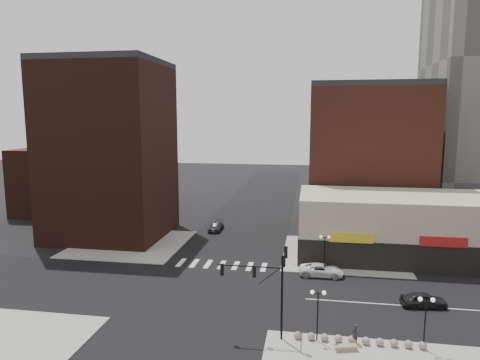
# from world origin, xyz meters

# --- Properties ---
(ground) EXTENTS (240.00, 240.00, 0.00)m
(ground) POSITION_xyz_m (0.00, 0.00, 0.00)
(ground) COLOR black
(ground) RESTS_ON ground
(road_ew) EXTENTS (200.00, 14.00, 0.02)m
(road_ew) POSITION_xyz_m (0.00, 0.00, 0.01)
(road_ew) COLOR black
(road_ew) RESTS_ON ground
(road_ns) EXTENTS (14.00, 200.00, 0.02)m
(road_ns) POSITION_xyz_m (0.00, 0.00, 0.01)
(road_ns) COLOR black
(road_ns) RESTS_ON ground
(sidewalk_nw) EXTENTS (15.00, 15.00, 0.12)m
(sidewalk_nw) POSITION_xyz_m (-14.50, 14.50, 0.06)
(sidewalk_nw) COLOR gray
(sidewalk_nw) RESTS_ON ground
(sidewalk_ne) EXTENTS (15.00, 15.00, 0.12)m
(sidewalk_ne) POSITION_xyz_m (14.50, 14.50, 0.06)
(sidewalk_ne) COLOR gray
(sidewalk_ne) RESTS_ON ground
(building_nw) EXTENTS (16.00, 15.00, 25.00)m
(building_nw) POSITION_xyz_m (-19.00, 18.50, 12.50)
(building_nw) COLOR #381911
(building_nw) RESTS_ON ground
(building_nw_low) EXTENTS (20.00, 18.00, 12.00)m
(building_nw_low) POSITION_xyz_m (-32.00, 34.00, 6.00)
(building_nw_low) COLOR #381911
(building_nw_low) RESTS_ON ground
(building_ne_midrise) EXTENTS (18.00, 15.00, 22.00)m
(building_ne_midrise) POSITION_xyz_m (19.00, 29.50, 11.00)
(building_ne_midrise) COLOR brown
(building_ne_midrise) RESTS_ON ground
(building_ne_row) EXTENTS (24.20, 12.20, 8.00)m
(building_ne_row) POSITION_xyz_m (21.00, 15.00, 3.30)
(building_ne_row) COLOR #BFB098
(building_ne_row) RESTS_ON ground
(traffic_signal) EXTENTS (5.59, 3.09, 7.77)m
(traffic_signal) POSITION_xyz_m (7.24, -7.83, 4.96)
(traffic_signal) COLOR black
(traffic_signal) RESTS_ON ground
(street_lamp_se_a) EXTENTS (1.22, 0.32, 4.16)m
(street_lamp_se_a) POSITION_xyz_m (11.00, -8.00, 3.29)
(street_lamp_se_a) COLOR black
(street_lamp_se_a) RESTS_ON sidewalk_se
(street_lamp_se_b) EXTENTS (1.22, 0.32, 4.16)m
(street_lamp_se_b) POSITION_xyz_m (19.00, -8.00, 3.29)
(street_lamp_se_b) COLOR black
(street_lamp_se_b) RESTS_ON sidewalk_se
(street_lamp_ne) EXTENTS (1.22, 0.32, 4.16)m
(street_lamp_ne) POSITION_xyz_m (12.00, 8.00, 3.29)
(street_lamp_ne) COLOR black
(street_lamp_ne) RESTS_ON sidewalk_ne
(bollard_row) EXTENTS (10.06, 0.61, 0.61)m
(bollard_row) POSITION_xyz_m (14.22, -8.00, 0.42)
(bollard_row) COLOR gray
(bollard_row) RESTS_ON sidewalk_se
(white_suv) EXTENTS (4.96, 2.30, 1.37)m
(white_suv) POSITION_xyz_m (11.68, 6.50, 0.69)
(white_suv) COLOR silver
(white_suv) RESTS_ON ground
(dark_sedan_east) EXTENTS (4.33, 2.16, 1.42)m
(dark_sedan_east) POSITION_xyz_m (20.95, 0.04, 0.71)
(dark_sedan_east) COLOR black
(dark_sedan_east) RESTS_ON ground
(dark_sedan_north) EXTENTS (1.92, 4.63, 1.34)m
(dark_sedan_north) POSITION_xyz_m (-4.21, 23.52, 0.67)
(dark_sedan_north) COLOR black
(dark_sedan_north) RESTS_ON ground
(pedestrian) EXTENTS (0.69, 0.66, 1.60)m
(pedestrian) POSITION_xyz_m (13.90, -8.00, 0.92)
(pedestrian) COLOR #262227
(pedestrian) RESTS_ON sidewalk_se
(stone_bench) EXTENTS (1.81, 0.95, 0.41)m
(stone_bench) POSITION_xyz_m (13.15, -9.12, 0.34)
(stone_bench) COLOR gray
(stone_bench) RESTS_ON sidewalk_se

